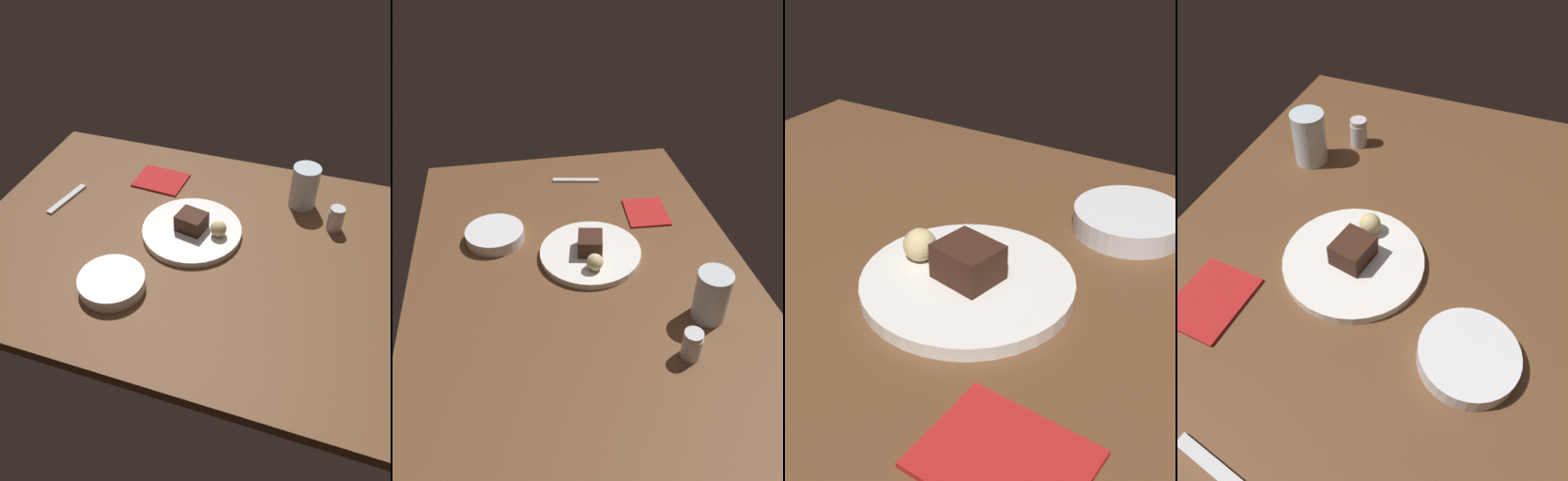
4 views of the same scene
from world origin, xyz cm
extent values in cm
cube|color=brown|center=(0.00, 0.00, 1.50)|extent=(120.00, 84.00, 3.00)
cylinder|color=white|center=(-3.29, 3.62, 3.89)|extent=(26.09, 26.09, 1.77)
cube|color=#381E14|center=(-3.38, 3.59, 7.05)|extent=(8.19, 7.47, 4.56)
sphere|color=#DBC184|center=(3.96, 3.29, 6.88)|extent=(4.21, 4.21, 4.21)
cylinder|color=silver|center=(31.94, 17.41, 5.79)|extent=(4.08, 4.08, 5.58)
cylinder|color=silver|center=(31.94, 17.41, 9.18)|extent=(3.88, 3.88, 1.20)
cylinder|color=silver|center=(22.13, 25.25, 9.10)|extent=(7.54, 7.54, 12.20)
cylinder|color=silver|center=(-14.81, -20.40, 4.66)|extent=(15.61, 15.61, 3.31)
cube|color=silver|center=(-42.06, 6.21, 3.35)|extent=(4.64, 15.07, 0.70)
cube|color=#B21E1E|center=(-19.82, 23.47, 3.30)|extent=(15.21, 12.63, 0.60)
camera|label=1|loc=(26.83, -84.52, 84.50)|focal=35.04mm
camera|label=2|loc=(85.95, -13.86, 77.37)|focal=33.80mm
camera|label=3|loc=(-37.22, 55.44, 47.30)|focal=46.50mm
camera|label=4|loc=(-48.39, -18.00, 65.05)|focal=31.85mm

